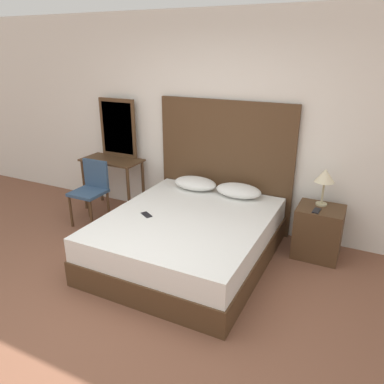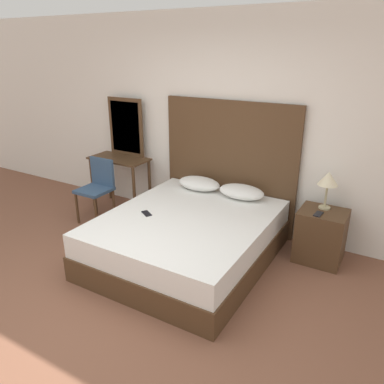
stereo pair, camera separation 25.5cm
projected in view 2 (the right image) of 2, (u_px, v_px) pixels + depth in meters
The scene contains 13 objects.
ground_plane at pixel (103, 317), 3.36m from camera, with size 16.00×16.00×0.00m, color brown.
wall_back at pixel (222, 124), 4.76m from camera, with size 10.00×0.06×2.70m.
bed at pixel (187, 238), 4.19m from camera, with size 1.72×2.03×0.53m.
headboard at pixel (229, 166), 4.82m from camera, with size 1.80×0.05×1.66m.
pillow_left at pixel (199, 183), 4.84m from camera, with size 0.57×0.35×0.16m.
pillow_right at pixel (241, 192), 4.56m from camera, with size 0.57×0.35×0.16m.
phone_on_bed at pixel (147, 213), 4.15m from camera, with size 0.16×0.14×0.01m.
nightstand at pixel (321, 236), 4.16m from camera, with size 0.50×0.44×0.60m.
table_lamp at pixel (328, 180), 4.01m from camera, with size 0.22×0.22×0.42m.
phone_on_nightstand at pixel (318, 214), 3.98m from camera, with size 0.08×0.16×0.01m.
vanity_desk at pixel (120, 168), 5.45m from camera, with size 0.87×0.44×0.77m.
vanity_mirror at pixel (126, 127), 5.40m from camera, with size 0.59×0.03×0.83m.
chair at pixel (98, 185), 5.09m from camera, with size 0.41×0.41×0.86m.
Camera 2 is at (2.07, -1.94, 2.26)m, focal length 35.00 mm.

